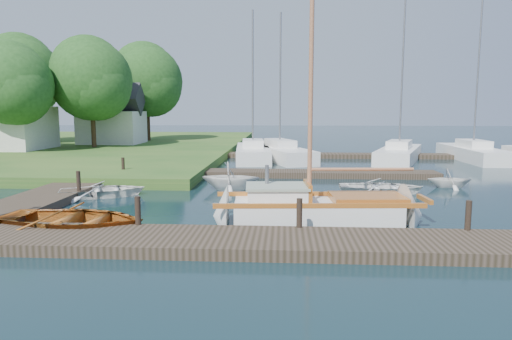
# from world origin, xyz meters

# --- Properties ---
(ground) EXTENTS (160.00, 160.00, 0.00)m
(ground) POSITION_xyz_m (0.00, 0.00, 0.00)
(ground) COLOR black
(ground) RESTS_ON ground
(near_dock) EXTENTS (18.00, 2.20, 0.30)m
(near_dock) POSITION_xyz_m (0.00, -6.00, 0.15)
(near_dock) COLOR #30271A
(near_dock) RESTS_ON ground
(left_dock) EXTENTS (2.20, 18.00, 0.30)m
(left_dock) POSITION_xyz_m (-8.00, 2.00, 0.15)
(left_dock) COLOR #30271A
(left_dock) RESTS_ON ground
(far_dock) EXTENTS (14.00, 1.60, 0.30)m
(far_dock) POSITION_xyz_m (2.00, 6.50, 0.15)
(far_dock) COLOR #30271A
(far_dock) RESTS_ON ground
(pontoon) EXTENTS (30.00, 1.60, 0.30)m
(pontoon) POSITION_xyz_m (10.00, 16.00, 0.15)
(pontoon) COLOR #30271A
(pontoon) RESTS_ON ground
(mooring_post_1) EXTENTS (0.16, 0.16, 0.80)m
(mooring_post_1) POSITION_xyz_m (-3.00, -5.00, 0.70)
(mooring_post_1) COLOR black
(mooring_post_1) RESTS_ON near_dock
(mooring_post_2) EXTENTS (0.16, 0.16, 0.80)m
(mooring_post_2) POSITION_xyz_m (1.50, -5.00, 0.70)
(mooring_post_2) COLOR black
(mooring_post_2) RESTS_ON near_dock
(mooring_post_3) EXTENTS (0.16, 0.16, 0.80)m
(mooring_post_3) POSITION_xyz_m (6.00, -5.00, 0.70)
(mooring_post_3) COLOR black
(mooring_post_3) RESTS_ON near_dock
(mooring_post_4) EXTENTS (0.16, 0.16, 0.80)m
(mooring_post_4) POSITION_xyz_m (-7.00, 0.00, 0.70)
(mooring_post_4) COLOR black
(mooring_post_4) RESTS_ON left_dock
(mooring_post_5) EXTENTS (0.16, 0.16, 0.80)m
(mooring_post_5) POSITION_xyz_m (-7.00, 5.00, 0.70)
(mooring_post_5) COLOR black
(mooring_post_5) RESTS_ON left_dock
(sailboat) EXTENTS (7.27, 2.48, 9.83)m
(sailboat) POSITION_xyz_m (2.22, -3.27, 0.34)
(sailboat) COLOR white
(sailboat) RESTS_ON ground
(dinghy) EXTENTS (4.56, 3.45, 0.89)m
(dinghy) POSITION_xyz_m (-5.03, -4.70, 0.44)
(dinghy) COLOR #94561D
(dinghy) RESTS_ON ground
(tender_a) EXTENTS (3.88, 3.31, 0.68)m
(tender_a) POSITION_xyz_m (-6.24, 0.51, 0.34)
(tender_a) COLOR white
(tender_a) RESTS_ON ground
(tender_b) EXTENTS (2.68, 2.36, 1.33)m
(tender_b) POSITION_xyz_m (-1.26, 2.34, 0.66)
(tender_b) COLOR white
(tender_b) RESTS_ON ground
(tender_c) EXTENTS (3.50, 2.54, 0.71)m
(tender_c) POSITION_xyz_m (5.12, 1.77, 0.36)
(tender_c) COLOR white
(tender_c) RESTS_ON ground
(tender_d) EXTENTS (1.95, 1.71, 0.98)m
(tender_d) POSITION_xyz_m (8.48, 3.48, 0.49)
(tender_d) COLOR white
(tender_d) RESTS_ON ground
(marina_boat_0) EXTENTS (2.90, 8.39, 10.09)m
(marina_boat_0) POSITION_xyz_m (-1.11, 14.29, 0.56)
(marina_boat_0) COLOR white
(marina_boat_0) RESTS_ON ground
(marina_boat_1) EXTENTS (5.05, 9.23, 9.97)m
(marina_boat_1) POSITION_xyz_m (0.76, 14.53, 0.56)
(marina_boat_1) COLOR white
(marina_boat_1) RESTS_ON ground
(marina_boat_3) EXTENTS (4.95, 8.46, 11.07)m
(marina_boat_3) POSITION_xyz_m (8.82, 13.96, 0.57)
(marina_boat_3) COLOR white
(marina_boat_3) RESTS_ON ground
(marina_boat_5) EXTENTS (2.28, 8.39, 11.16)m
(marina_boat_5) POSITION_xyz_m (14.04, 14.85, 0.57)
(marina_boat_5) COLOR white
(marina_boat_5) RESTS_ON ground
(house_a) EXTENTS (6.30, 5.00, 6.29)m
(house_a) POSITION_xyz_m (-20.00, 16.00, 2.96)
(house_a) COLOR silver
(house_a) RESTS_ON shore
(house_c) EXTENTS (5.25, 4.00, 5.28)m
(house_c) POSITION_xyz_m (-14.00, 22.00, 2.58)
(house_c) COLOR silver
(house_c) RESTS_ON shore
(tree_2) EXTENTS (5.83, 5.75, 7.82)m
(tree_2) POSITION_xyz_m (-18.00, 14.05, 5.25)
(tree_2) COLOR #332114
(tree_2) RESTS_ON shore
(tree_3) EXTENTS (6.41, 6.38, 8.74)m
(tree_3) POSITION_xyz_m (-14.00, 18.05, 5.81)
(tree_3) COLOR #332114
(tree_3) RESTS_ON shore
(tree_4) EXTENTS (7.01, 7.01, 9.66)m
(tree_4) POSITION_xyz_m (-22.00, 22.05, 6.37)
(tree_4) COLOR #332114
(tree_4) RESTS_ON shore
(tree_7) EXTENTS (6.83, 6.83, 9.38)m
(tree_7) POSITION_xyz_m (-12.00, 26.05, 6.20)
(tree_7) COLOR #332114
(tree_7) RESTS_ON shore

